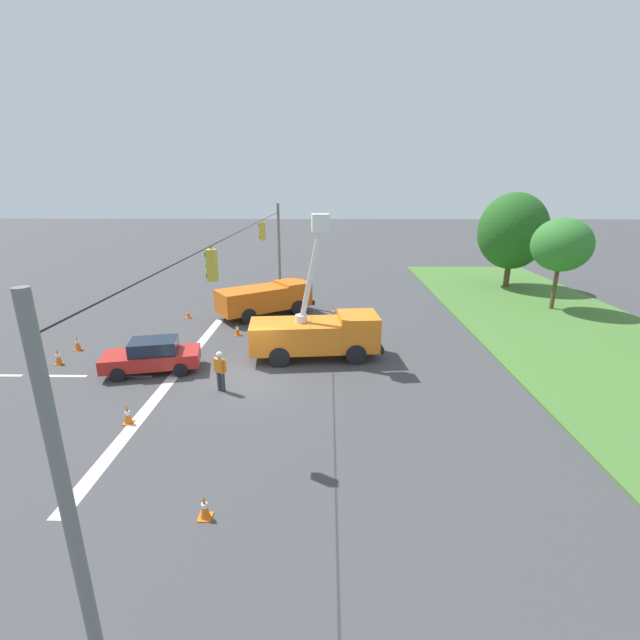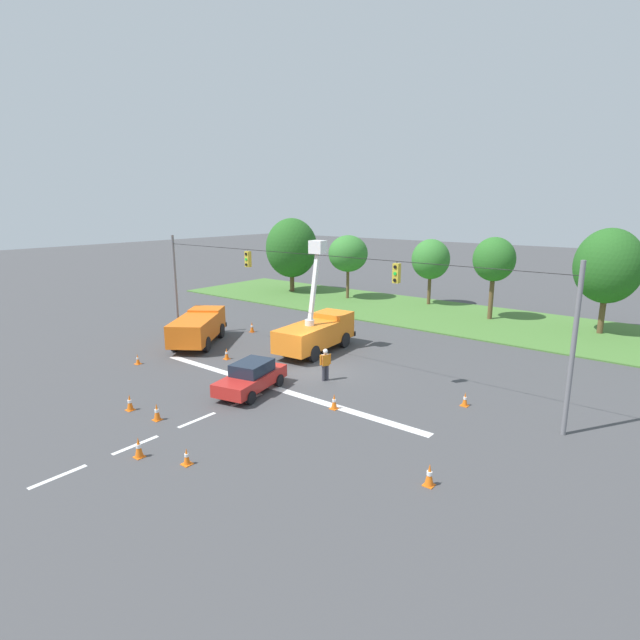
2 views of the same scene
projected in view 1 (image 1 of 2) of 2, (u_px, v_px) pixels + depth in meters
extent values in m
plane|color=#424244|center=(250.00, 377.00, 19.44)|extent=(200.00, 200.00, 0.00)
cube|color=silver|center=(173.00, 377.00, 19.50)|extent=(17.60, 0.50, 0.01)
cube|color=silver|center=(130.00, 376.00, 19.54)|extent=(0.20, 2.00, 0.01)
cube|color=silver|center=(65.00, 376.00, 19.59)|extent=(0.20, 2.00, 0.01)
cube|color=silver|center=(1.00, 375.00, 19.65)|extent=(0.20, 2.00, 0.01)
cylinder|color=slate|center=(279.00, 255.00, 30.77)|extent=(0.20, 0.20, 7.20)
cylinder|color=slate|center=(74.00, 539.00, 5.96)|extent=(0.20, 0.20, 7.20)
cylinder|color=black|center=(242.00, 230.00, 17.47)|extent=(26.00, 0.03, 0.03)
cylinder|color=black|center=(262.00, 221.00, 22.69)|extent=(0.02, 0.02, 0.10)
cube|color=gold|center=(262.00, 231.00, 22.85)|extent=(0.32, 0.28, 0.96)
cylinder|color=black|center=(259.00, 225.00, 22.76)|extent=(0.16, 0.05, 0.16)
cylinder|color=green|center=(259.00, 231.00, 22.85)|extent=(0.16, 0.05, 0.16)
cylinder|color=black|center=(260.00, 237.00, 22.95)|extent=(0.16, 0.05, 0.16)
cylinder|color=black|center=(211.00, 248.00, 12.81)|extent=(0.02, 0.02, 0.10)
cube|color=gold|center=(212.00, 265.00, 12.96)|extent=(0.32, 0.28, 0.96)
cylinder|color=black|center=(206.00, 255.00, 12.87)|extent=(0.16, 0.05, 0.16)
cylinder|color=green|center=(207.00, 265.00, 12.97)|extent=(0.16, 0.05, 0.16)
cylinder|color=black|center=(208.00, 276.00, 13.06)|extent=(0.16, 0.05, 0.16)
cylinder|color=brown|center=(507.00, 273.00, 36.52)|extent=(0.47, 0.47, 2.49)
ellipsoid|color=#235B1E|center=(513.00, 231.00, 35.47)|extent=(5.36, 5.63, 6.26)
cylinder|color=brown|center=(554.00, 290.00, 29.71)|extent=(0.29, 0.29, 2.90)
ellipsoid|color=#33752D|center=(562.00, 245.00, 28.78)|extent=(3.90, 3.87, 3.59)
cube|color=orange|center=(295.00, 335.00, 21.33)|extent=(2.71, 4.64, 1.40)
cube|color=orange|center=(358.00, 331.00, 21.52)|extent=(2.37, 2.11, 1.73)
cube|color=#1E2838|center=(371.00, 325.00, 21.48)|extent=(1.94, 0.29, 0.78)
cube|color=black|center=(378.00, 343.00, 21.81)|extent=(2.29, 0.38, 0.30)
cylinder|color=black|center=(350.00, 340.00, 22.76)|extent=(0.38, 1.02, 1.00)
cylinder|color=black|center=(356.00, 355.00, 20.76)|extent=(0.38, 1.02, 1.00)
cylinder|color=black|center=(280.00, 342.00, 22.48)|extent=(0.38, 1.02, 1.00)
cylinder|color=black|center=(279.00, 357.00, 20.48)|extent=(0.38, 1.02, 1.00)
cylinder|color=silver|center=(301.00, 318.00, 21.09)|extent=(0.60, 0.60, 0.36)
cube|color=white|center=(311.00, 277.00, 20.50)|extent=(0.36, 1.20, 4.60)
cube|color=white|center=(320.00, 223.00, 19.78)|extent=(0.97, 0.88, 0.80)
cube|color=orange|center=(252.00, 300.00, 27.96)|extent=(4.34, 4.85, 1.46)
cube|color=orange|center=(293.00, 293.00, 29.57)|extent=(2.86, 2.77, 1.58)
cube|color=#1E2838|center=(301.00, 288.00, 29.83)|extent=(1.66, 1.19, 0.71)
cube|color=black|center=(305.00, 300.00, 30.29)|extent=(1.98, 1.43, 0.30)
cylinder|color=black|center=(283.00, 301.00, 30.51)|extent=(0.80, 0.98, 1.00)
cylinder|color=black|center=(298.00, 308.00, 28.84)|extent=(0.80, 0.98, 1.00)
cylinder|color=black|center=(235.00, 308.00, 28.61)|extent=(0.80, 0.98, 1.00)
cylinder|color=black|center=(248.00, 316.00, 26.93)|extent=(0.80, 0.98, 1.00)
cube|color=red|center=(152.00, 359.00, 19.90)|extent=(2.66, 4.58, 0.64)
cube|color=#192333|center=(154.00, 346.00, 19.74)|extent=(1.91, 2.34, 0.60)
cylinder|color=black|center=(118.00, 375.00, 18.93)|extent=(0.34, 0.67, 0.64)
cylinder|color=black|center=(126.00, 360.00, 20.55)|extent=(0.34, 0.67, 0.64)
cylinder|color=black|center=(180.00, 370.00, 19.44)|extent=(0.34, 0.67, 0.64)
cylinder|color=black|center=(184.00, 356.00, 21.06)|extent=(0.34, 0.67, 0.64)
cylinder|color=#383842|center=(219.00, 381.00, 18.13)|extent=(0.18, 0.18, 0.85)
cylinder|color=#383842|center=(223.00, 382.00, 18.04)|extent=(0.18, 0.18, 0.85)
cube|color=orange|center=(220.00, 366.00, 17.87)|extent=(0.40, 0.47, 0.60)
cube|color=silver|center=(220.00, 366.00, 17.87)|extent=(0.26, 0.41, 0.62)
cylinder|color=orange|center=(215.00, 364.00, 17.98)|extent=(0.11, 0.11, 0.55)
cylinder|color=orange|center=(225.00, 366.00, 17.74)|extent=(0.11, 0.11, 0.55)
sphere|color=tan|center=(219.00, 356.00, 17.74)|extent=(0.22, 0.22, 0.22)
sphere|color=white|center=(219.00, 355.00, 17.72)|extent=(0.26, 0.26, 0.26)
cube|color=orange|center=(205.00, 517.00, 11.21)|extent=(0.36, 0.36, 0.03)
cone|color=orange|center=(204.00, 506.00, 11.11)|extent=(0.26, 0.26, 0.64)
cylinder|color=white|center=(204.00, 505.00, 11.10)|extent=(0.16, 0.16, 0.12)
cube|color=orange|center=(238.00, 335.00, 24.98)|extent=(0.36, 0.36, 0.03)
cone|color=orange|center=(237.00, 329.00, 24.87)|extent=(0.27, 0.27, 0.68)
cylinder|color=white|center=(237.00, 329.00, 24.86)|extent=(0.17, 0.17, 0.12)
cube|color=orange|center=(78.00, 349.00, 22.75)|extent=(0.36, 0.36, 0.03)
cone|color=orange|center=(77.00, 343.00, 22.64)|extent=(0.30, 0.30, 0.74)
cylinder|color=white|center=(77.00, 342.00, 22.63)|extent=(0.18, 0.18, 0.13)
cube|color=orange|center=(59.00, 364.00, 20.91)|extent=(0.36, 0.36, 0.03)
cone|color=orange|center=(58.00, 356.00, 20.80)|extent=(0.30, 0.30, 0.75)
cylinder|color=white|center=(58.00, 356.00, 20.79)|extent=(0.19, 0.19, 0.14)
cube|color=orange|center=(129.00, 423.00, 15.69)|extent=(0.36, 0.36, 0.03)
cone|color=orange|center=(127.00, 414.00, 15.58)|extent=(0.28, 0.28, 0.70)
cylinder|color=white|center=(127.00, 413.00, 15.57)|extent=(0.17, 0.17, 0.13)
cube|color=orange|center=(189.00, 318.00, 28.28)|extent=(0.36, 0.36, 0.03)
cone|color=orange|center=(188.00, 313.00, 28.19)|extent=(0.24, 0.24, 0.60)
cylinder|color=white|center=(188.00, 313.00, 28.18)|extent=(0.15, 0.15, 0.11)
cube|color=orange|center=(334.00, 317.00, 28.33)|extent=(0.36, 0.36, 0.03)
cone|color=orange|center=(334.00, 312.00, 28.22)|extent=(0.30, 0.30, 0.76)
cylinder|color=white|center=(334.00, 311.00, 28.21)|extent=(0.19, 0.19, 0.14)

